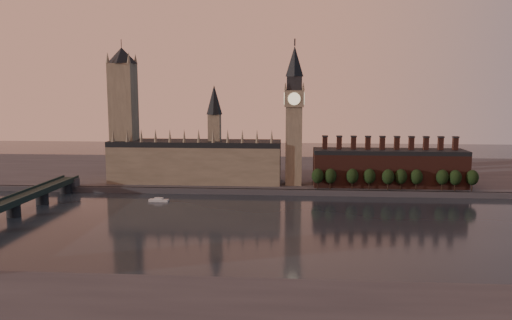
% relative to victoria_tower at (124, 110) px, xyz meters
% --- Properties ---
extents(ground, '(900.00, 900.00, 0.00)m').
position_rel_victoria_tower_xyz_m(ground, '(120.00, -115.00, -59.09)').
color(ground, black).
rests_on(ground, ground).
extents(north_bank, '(900.00, 182.00, 4.00)m').
position_rel_victoria_tower_xyz_m(north_bank, '(120.00, 63.04, -57.09)').
color(north_bank, '#454449').
rests_on(north_bank, ground).
extents(palace_of_westminster, '(130.00, 30.30, 74.00)m').
position_rel_victoria_tower_xyz_m(palace_of_westminster, '(55.59, -0.09, -37.46)').
color(palace_of_westminster, gray).
rests_on(palace_of_westminster, north_bank).
extents(victoria_tower, '(24.00, 24.00, 108.00)m').
position_rel_victoria_tower_xyz_m(victoria_tower, '(0.00, 0.00, 0.00)').
color(victoria_tower, gray).
rests_on(victoria_tower, north_bank).
extents(big_ben, '(15.00, 15.00, 107.00)m').
position_rel_victoria_tower_xyz_m(big_ben, '(130.00, -5.00, -2.26)').
color(big_ben, gray).
rests_on(big_ben, north_bank).
extents(chimney_block, '(110.00, 25.00, 37.00)m').
position_rel_victoria_tower_xyz_m(chimney_block, '(200.00, -5.00, -41.27)').
color(chimney_block, '#49241C').
rests_on(chimney_block, north_bank).
extents(embankment_tree_0, '(8.60, 8.60, 14.88)m').
position_rel_victoria_tower_xyz_m(embankment_tree_0, '(147.26, -21.25, -45.62)').
color(embankment_tree_0, black).
rests_on(embankment_tree_0, north_bank).
extents(embankment_tree_1, '(8.60, 8.60, 14.88)m').
position_rel_victoria_tower_xyz_m(embankment_tree_1, '(156.27, -21.15, -45.62)').
color(embankment_tree_1, black).
rests_on(embankment_tree_1, north_bank).
extents(embankment_tree_2, '(8.60, 8.60, 14.88)m').
position_rel_victoria_tower_xyz_m(embankment_tree_2, '(171.87, -20.36, -45.62)').
color(embankment_tree_2, black).
rests_on(embankment_tree_2, north_bank).
extents(embankment_tree_3, '(8.60, 8.60, 14.88)m').
position_rel_victoria_tower_xyz_m(embankment_tree_3, '(183.97, -19.67, -45.62)').
color(embankment_tree_3, black).
rests_on(embankment_tree_3, north_bank).
extents(embankment_tree_4, '(8.60, 8.60, 14.88)m').
position_rel_victoria_tower_xyz_m(embankment_tree_4, '(196.75, -21.19, -45.62)').
color(embankment_tree_4, black).
rests_on(embankment_tree_4, north_bank).
extents(embankment_tree_5, '(8.60, 8.60, 14.88)m').
position_rel_victoria_tower_xyz_m(embankment_tree_5, '(205.90, -19.85, -45.62)').
color(embankment_tree_5, black).
rests_on(embankment_tree_5, north_bank).
extents(embankment_tree_6, '(8.60, 8.60, 14.88)m').
position_rel_victoria_tower_xyz_m(embankment_tree_6, '(216.68, -20.12, -45.62)').
color(embankment_tree_6, black).
rests_on(embankment_tree_6, north_bank).
extents(embankment_tree_7, '(8.60, 8.60, 14.88)m').
position_rel_victoria_tower_xyz_m(embankment_tree_7, '(234.65, -19.85, -45.62)').
color(embankment_tree_7, black).
rests_on(embankment_tree_7, north_bank).
extents(embankment_tree_8, '(8.60, 8.60, 14.88)m').
position_rel_victoria_tower_xyz_m(embankment_tree_8, '(243.09, -21.13, -45.62)').
color(embankment_tree_8, black).
rests_on(embankment_tree_8, north_bank).
extents(embankment_tree_9, '(8.60, 8.60, 14.88)m').
position_rel_victoria_tower_xyz_m(embankment_tree_9, '(254.91, -20.37, -45.62)').
color(embankment_tree_9, black).
rests_on(embankment_tree_9, north_bank).
extents(river_boat, '(13.42, 4.36, 2.65)m').
position_rel_victoria_tower_xyz_m(river_boat, '(39.85, -52.23, -58.07)').
color(river_boat, '#BDBDBD').
rests_on(river_boat, ground).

